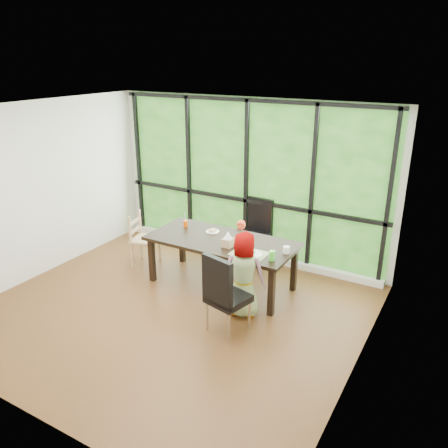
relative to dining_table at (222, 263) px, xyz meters
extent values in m
plane|color=black|center=(-0.22, -1.00, -0.38)|extent=(5.00, 5.00, 0.00)
plane|color=silver|center=(-0.22, 1.25, 0.98)|extent=(5.00, 0.00, 5.00)
cube|color=#215318|center=(-0.22, 1.23, 0.98)|extent=(4.80, 0.02, 2.65)
cube|color=silver|center=(-0.22, 1.15, -0.33)|extent=(4.80, 0.12, 0.10)
cube|color=black|center=(0.00, 0.00, 0.00)|extent=(2.22, 1.03, 0.75)
cube|color=black|center=(0.04, 1.00, 0.17)|extent=(0.50, 0.50, 1.08)
cube|color=black|center=(0.69, -1.01, 0.17)|extent=(0.56, 0.56, 1.08)
cube|color=tan|center=(-1.46, 0.00, 0.08)|extent=(0.49, 0.50, 0.90)
imported|color=#E94923|center=(0.00, 0.61, 0.05)|extent=(0.32, 0.22, 0.85)
imported|color=gray|center=(0.65, -0.57, 0.22)|extent=(0.65, 0.50, 1.18)
cube|color=tan|center=(0.58, -0.25, 0.38)|extent=(0.49, 0.36, 0.01)
cylinder|color=white|center=(-0.27, 0.20, 0.38)|extent=(0.21, 0.21, 0.01)
cylinder|color=white|center=(0.64, -0.25, 0.38)|extent=(0.27, 0.27, 0.02)
cylinder|color=#DE5003|center=(-0.76, 0.18, 0.43)|extent=(0.07, 0.07, 0.11)
cylinder|color=#52D738|center=(0.94, -0.28, 0.44)|extent=(0.09, 0.09, 0.13)
cylinder|color=white|center=(1.01, 0.03, 0.42)|extent=(0.10, 0.10, 0.10)
cube|color=tan|center=(0.21, -0.17, 0.44)|extent=(0.14, 0.14, 0.12)
cylinder|color=white|center=(-0.76, 0.18, 0.52)|extent=(0.01, 0.04, 0.20)
cylinder|color=pink|center=(0.94, -0.28, 0.55)|extent=(0.01, 0.04, 0.20)
cone|color=white|center=(0.21, -0.17, 0.55)|extent=(0.12, 0.12, 0.11)
camera|label=1|loc=(3.12, -5.35, 2.95)|focal=36.34mm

